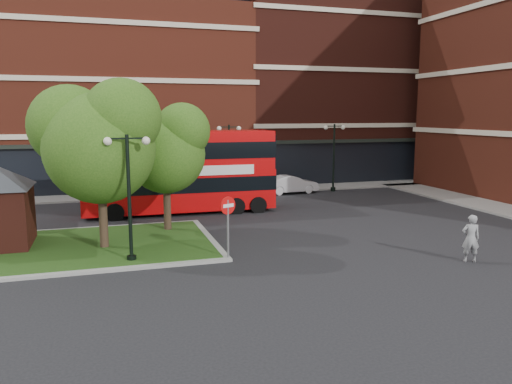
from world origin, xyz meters
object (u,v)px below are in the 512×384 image
object	(u,v)px
car_white	(291,184)
bus	(180,166)
car_silver	(133,187)
woman	(471,238)

from	to	relation	value
car_white	bus	bearing A→B (deg)	114.05
car_silver	car_white	distance (m)	11.22
car_silver	car_white	world-z (taller)	car_silver
bus	car_white	bearing A→B (deg)	29.93
bus	woman	world-z (taller)	bus
car_silver	bus	bearing A→B (deg)	-164.06
bus	car_silver	xyz separation A→B (m)	(-2.34, 6.38, -2.05)
bus	car_white	size ratio (longest dim) A/B	2.75
car_silver	car_white	size ratio (longest dim) A/B	1.02
bus	car_white	distance (m)	10.26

